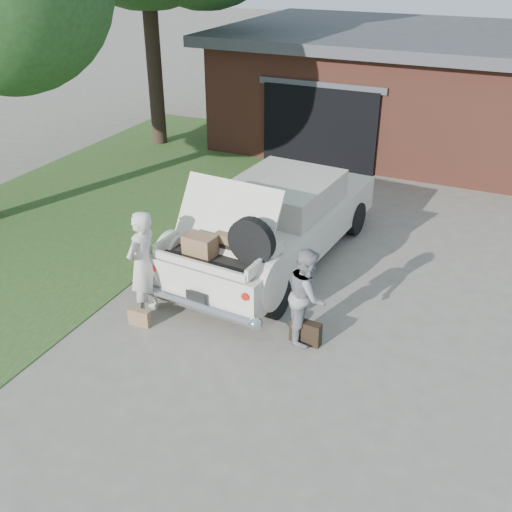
% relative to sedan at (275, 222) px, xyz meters
% --- Properties ---
extents(ground, '(90.00, 90.00, 0.00)m').
position_rel_sedan_xyz_m(ground, '(0.47, -2.50, -0.82)').
color(ground, gray).
rests_on(ground, ground).
extents(grass_strip, '(6.00, 16.00, 0.02)m').
position_rel_sedan_xyz_m(grass_strip, '(-5.03, 0.50, -0.81)').
color(grass_strip, '#2D4C1E').
rests_on(grass_strip, ground).
extents(house, '(12.80, 7.80, 3.30)m').
position_rel_sedan_xyz_m(house, '(1.45, 8.97, 0.85)').
color(house, brown).
rests_on(house, ground).
extents(sedan, '(2.57, 5.70, 2.14)m').
position_rel_sedan_xyz_m(sedan, '(0.00, 0.00, 0.00)').
color(sedan, beige).
rests_on(sedan, ground).
extents(woman_left, '(0.49, 0.71, 1.88)m').
position_rel_sedan_xyz_m(woman_left, '(-1.22, -2.67, 0.12)').
color(woman_left, beige).
rests_on(woman_left, ground).
extents(woman_right, '(0.78, 0.90, 1.57)m').
position_rel_sedan_xyz_m(woman_right, '(1.48, -2.19, -0.03)').
color(woman_right, gray).
rests_on(woman_right, ground).
extents(suitcase_left, '(0.38, 0.14, 0.29)m').
position_rel_sedan_xyz_m(suitcase_left, '(-1.13, -3.03, -0.67)').
color(suitcase_left, '#93734B').
rests_on(suitcase_left, ground).
extents(suitcase_right, '(0.51, 0.19, 0.39)m').
position_rel_sedan_xyz_m(suitcase_right, '(1.53, -2.34, -0.62)').
color(suitcase_right, black).
rests_on(suitcase_right, ground).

